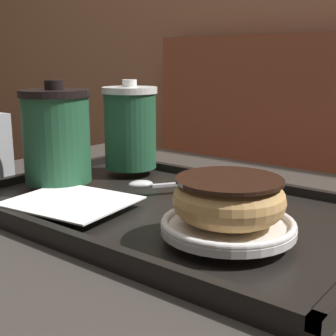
# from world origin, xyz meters

# --- Properties ---
(cafe_table) EXTENTS (0.88, 0.70, 0.72)m
(cafe_table) POSITION_xyz_m (0.00, 0.00, 0.55)
(cafe_table) COLOR #38332D
(cafe_table) RESTS_ON ground_plane
(serving_tray) EXTENTS (0.53, 0.33, 0.02)m
(serving_tray) POSITION_xyz_m (0.02, -0.01, 0.73)
(serving_tray) COLOR black
(serving_tray) RESTS_ON cafe_table
(napkin_paper) EXTENTS (0.16, 0.14, 0.00)m
(napkin_paper) POSITION_xyz_m (-0.06, -0.10, 0.74)
(napkin_paper) COLOR white
(napkin_paper) RESTS_ON serving_tray
(coffee_cup_front) EXTENTS (0.10, 0.10, 0.15)m
(coffee_cup_front) POSITION_xyz_m (-0.16, -0.05, 0.81)
(coffee_cup_front) COLOR #235638
(coffee_cup_front) RESTS_ON serving_tray
(coffee_cup_rear) EXTENTS (0.09, 0.09, 0.14)m
(coffee_cup_rear) POSITION_xyz_m (-0.14, 0.09, 0.81)
(coffee_cup_rear) COLOR #235638
(coffee_cup_rear) RESTS_ON serving_tray
(plate_with_chocolate_donut) EXTENTS (0.14, 0.14, 0.01)m
(plate_with_chocolate_donut) POSITION_xyz_m (0.15, -0.07, 0.75)
(plate_with_chocolate_donut) COLOR white
(plate_with_chocolate_donut) RESTS_ON serving_tray
(donut_chocolate_glazed) EXTENTS (0.12, 0.12, 0.04)m
(donut_chocolate_glazed) POSITION_xyz_m (0.15, -0.07, 0.78)
(donut_chocolate_glazed) COLOR tan
(donut_chocolate_glazed) RESTS_ON plate_with_chocolate_donut
(spoon) EXTENTS (0.11, 0.14, 0.01)m
(spoon) POSITION_xyz_m (-0.02, 0.02, 0.75)
(spoon) COLOR silver
(spoon) RESTS_ON serving_tray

